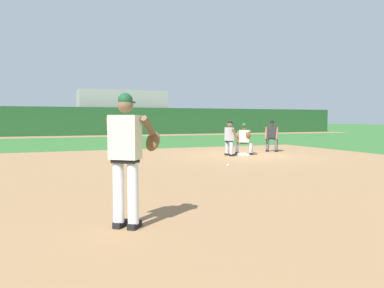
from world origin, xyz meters
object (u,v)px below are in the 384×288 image
at_px(pitcher, 128,152).
at_px(baserunner, 230,137).
at_px(first_baseman, 244,137).
at_px(first_base_bag, 243,154).
at_px(baseball, 228,165).
at_px(umpire, 272,135).

relative_size(pitcher, baserunner, 1.27).
bearing_deg(first_baseman, first_base_bag, -131.52).
bearing_deg(baseball, first_base_bag, 52.76).
distance_m(pitcher, first_baseman, 11.07).
bearing_deg(first_base_bag, first_baseman, 48.48).
relative_size(first_base_bag, baserunner, 0.26).
bearing_deg(pitcher, first_baseman, 51.67).
bearing_deg(baserunner, baseball, -118.70).
bearing_deg(first_baseman, pitcher, -128.33).
height_order(first_base_bag, baserunner, baserunner).
relative_size(first_baseman, baserunner, 0.92).
bearing_deg(baseball, pitcher, -128.79).
bearing_deg(baseball, baserunner, 61.30).
xyz_separation_m(first_baseman, baserunner, (-0.80, -0.18, 0.06)).
xyz_separation_m(first_baseman, umpire, (1.91, 0.81, 0.06)).
bearing_deg(first_base_bag, umpire, 25.81).
height_order(first_base_bag, umpire, umpire).
bearing_deg(baserunner, first_base_bag, -1.99).
relative_size(first_baseman, umpire, 0.92).
height_order(first_base_bag, first_baseman, first_baseman).
xyz_separation_m(baseball, pitcher, (-4.43, -5.51, 1.02)).
bearing_deg(baserunner, umpire, 20.08).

